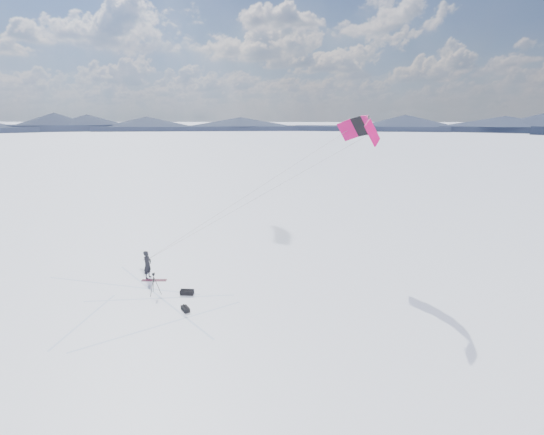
# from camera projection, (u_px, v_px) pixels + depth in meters

# --- Properties ---
(ground) EXTENTS (1800.00, 1800.00, 0.00)m
(ground) POSITION_uv_depth(u_px,v_px,m) (143.00, 292.00, 24.90)
(ground) COLOR white
(horizon_hills) EXTENTS (704.00, 704.42, 8.00)m
(horizon_hills) POSITION_uv_depth(u_px,v_px,m) (139.00, 247.00, 24.16)
(horizon_hills) COLOR black
(horizon_hills) RESTS_ON ground
(snow_tracks) EXTENTS (13.93, 10.25, 0.01)m
(snow_tracks) POSITION_uv_depth(u_px,v_px,m) (119.00, 294.00, 24.69)
(snow_tracks) COLOR #ADBDDA
(snow_tracks) RESTS_ON ground
(snowkiter) EXTENTS (0.57, 0.78, 1.94)m
(snowkiter) POSITION_uv_depth(u_px,v_px,m) (149.00, 278.00, 27.14)
(snowkiter) COLOR black
(snowkiter) RESTS_ON ground
(snowboard) EXTENTS (1.69, 0.41, 0.04)m
(snowboard) POSITION_uv_depth(u_px,v_px,m) (154.00, 280.00, 26.69)
(snowboard) COLOR maroon
(snowboard) RESTS_ON ground
(tripod) EXTENTS (0.66, 0.72, 1.42)m
(tripod) POSITION_uv_depth(u_px,v_px,m) (154.00, 281.00, 24.39)
(tripod) COLOR black
(tripod) RESTS_ON ground
(gear_bag_a) EXTENTS (0.81, 0.38, 0.36)m
(gear_bag_a) POSITION_uv_depth(u_px,v_px,m) (187.00, 292.00, 24.55)
(gear_bag_a) COLOR black
(gear_bag_a) RESTS_ON ground
(gear_bag_b) EXTENTS (0.65, 0.72, 0.30)m
(gear_bag_b) POSITION_uv_depth(u_px,v_px,m) (185.00, 309.00, 22.47)
(gear_bag_b) COLOR black
(gear_bag_b) RESTS_ON ground
(power_kite) EXTENTS (15.68, 5.99, 9.56)m
(power_kite) POSITION_uv_depth(u_px,v_px,m) (362.00, 129.00, 26.43)
(power_kite) COLOR #CD0759
(power_kite) RESTS_ON ground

